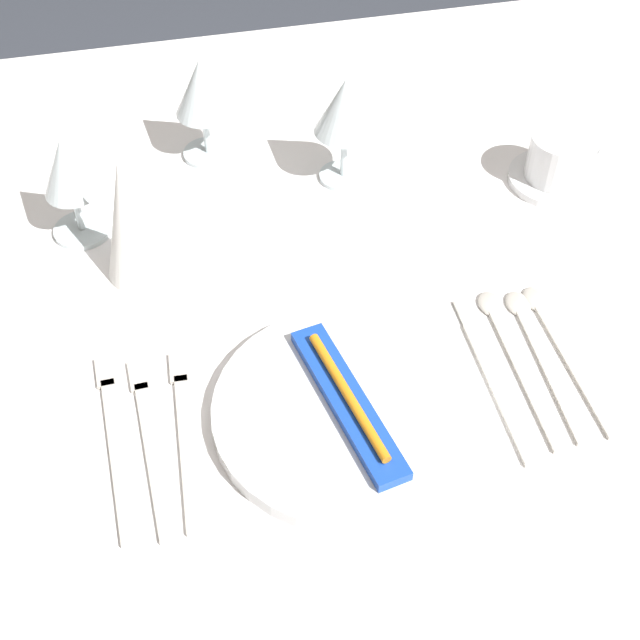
% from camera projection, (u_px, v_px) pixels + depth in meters
% --- Properties ---
extents(ground_plane, '(6.00, 6.00, 0.00)m').
position_uv_depth(ground_plane, '(305.00, 554.00, 1.61)').
color(ground_plane, '#383D47').
extents(dining_table, '(1.80, 1.11, 0.74)m').
position_uv_depth(dining_table, '(299.00, 303.00, 1.13)').
color(dining_table, white).
rests_on(dining_table, ground).
extents(dinner_plate, '(0.28, 0.28, 0.02)m').
position_uv_depth(dinner_plate, '(346.00, 411.00, 0.89)').
color(dinner_plate, white).
rests_on(dinner_plate, dining_table).
extents(toothbrush_package, '(0.08, 0.21, 0.02)m').
position_uv_depth(toothbrush_package, '(347.00, 401.00, 0.88)').
color(toothbrush_package, blue).
rests_on(toothbrush_package, dinner_plate).
extents(fork_outer, '(0.03, 0.22, 0.00)m').
position_uv_depth(fork_outer, '(185.00, 428.00, 0.89)').
color(fork_outer, beige).
rests_on(fork_outer, dining_table).
extents(fork_inner, '(0.03, 0.22, 0.00)m').
position_uv_depth(fork_inner, '(150.00, 436.00, 0.88)').
color(fork_inner, beige).
rests_on(fork_inner, dining_table).
extents(fork_salad, '(0.03, 0.23, 0.00)m').
position_uv_depth(fork_salad, '(115.00, 435.00, 0.88)').
color(fork_salad, beige).
rests_on(fork_salad, dining_table).
extents(dinner_knife, '(0.02, 0.23, 0.00)m').
position_uv_depth(dinner_knife, '(495.00, 380.00, 0.93)').
color(dinner_knife, beige).
rests_on(dinner_knife, dining_table).
extents(spoon_soup, '(0.03, 0.23, 0.01)m').
position_uv_depth(spoon_soup, '(511.00, 347.00, 0.96)').
color(spoon_soup, beige).
rests_on(spoon_soup, dining_table).
extents(spoon_dessert, '(0.03, 0.22, 0.01)m').
position_uv_depth(spoon_dessert, '(537.00, 344.00, 0.96)').
color(spoon_dessert, beige).
rests_on(spoon_dessert, dining_table).
extents(spoon_tea, '(0.03, 0.22, 0.01)m').
position_uv_depth(spoon_tea, '(558.00, 339.00, 0.97)').
color(spoon_tea, beige).
rests_on(spoon_tea, dining_table).
extents(saucer_left, '(0.12, 0.12, 0.01)m').
position_uv_depth(saucer_left, '(555.00, 179.00, 1.16)').
color(saucer_left, white).
rests_on(saucer_left, dining_table).
extents(coffee_cup_left, '(0.11, 0.08, 0.06)m').
position_uv_depth(coffee_cup_left, '(561.00, 156.00, 1.14)').
color(coffee_cup_left, white).
rests_on(coffee_cup_left, saucer_left).
extents(wine_glass_centre, '(0.08, 0.08, 0.15)m').
position_uv_depth(wine_glass_centre, '(345.00, 110.00, 1.10)').
color(wine_glass_centre, silver).
rests_on(wine_glass_centre, dining_table).
extents(wine_glass_left, '(0.07, 0.07, 0.14)m').
position_uv_depth(wine_glass_left, '(68.00, 173.00, 1.03)').
color(wine_glass_left, silver).
rests_on(wine_glass_left, dining_table).
extents(wine_glass_right, '(0.07, 0.07, 0.14)m').
position_uv_depth(wine_glass_right, '(202.00, 92.00, 1.13)').
color(wine_glass_right, silver).
rests_on(wine_glass_right, dining_table).
extents(napkin_folded, '(0.07, 0.07, 0.16)m').
position_uv_depth(napkin_folded, '(129.00, 220.00, 0.99)').
color(napkin_folded, white).
rests_on(napkin_folded, dining_table).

